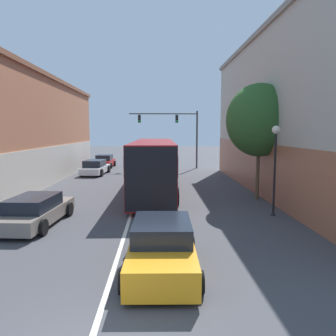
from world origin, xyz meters
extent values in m
cube|color=silver|center=(0.00, 16.85, 0.00)|extent=(0.14, 45.70, 0.01)
cube|color=beige|center=(-6.55, 19.62, 1.40)|extent=(0.24, 26.48, 2.80)
cube|color=#B7B2A3|center=(11.63, 15.33, 5.03)|extent=(8.27, 24.69, 10.06)
cube|color=#A86647|center=(7.55, 15.33, 1.60)|extent=(0.24, 24.19, 3.20)
cube|color=gray|center=(11.63, 15.33, 9.91)|extent=(8.60, 24.93, 0.30)
cube|color=maroon|center=(1.03, 16.23, 1.76)|extent=(2.56, 13.00, 3.07)
cube|color=black|center=(1.03, 16.23, 2.31)|extent=(2.60, 12.74, 0.98)
cube|color=beige|center=(1.03, 16.23, 1.51)|extent=(2.59, 12.87, 0.31)
cube|color=black|center=(0.97, 9.77, 1.76)|extent=(2.37, 0.09, 2.95)
cylinder|color=black|center=(-0.16, 20.27, 0.50)|extent=(0.31, 1.00, 1.00)
cylinder|color=black|center=(2.32, 20.24, 0.50)|extent=(0.31, 1.00, 1.00)
cylinder|color=black|center=(-0.25, 12.23, 0.50)|extent=(0.31, 1.00, 1.00)
cylinder|color=black|center=(2.23, 12.20, 0.50)|extent=(0.31, 1.00, 1.00)
cube|color=orange|center=(1.38, 4.12, 0.51)|extent=(1.86, 4.23, 0.71)
cube|color=black|center=(1.38, 4.37, 1.13)|extent=(1.67, 2.22, 0.53)
cylinder|color=black|center=(0.49, 5.44, 0.28)|extent=(0.23, 0.57, 0.56)
cylinder|color=black|center=(2.32, 5.40, 0.28)|extent=(0.23, 0.57, 0.56)
cylinder|color=black|center=(0.43, 2.84, 0.28)|extent=(0.23, 0.57, 0.56)
cylinder|color=black|center=(2.26, 2.80, 0.28)|extent=(0.23, 0.57, 0.56)
cube|color=red|center=(-4.46, 30.89, 0.48)|extent=(1.78, 3.96, 0.63)
cube|color=black|center=(-4.47, 30.69, 1.08)|extent=(1.59, 2.08, 0.58)
cylinder|color=black|center=(-5.30, 32.13, 0.29)|extent=(0.24, 0.59, 0.58)
cylinder|color=black|center=(-3.56, 32.08, 0.29)|extent=(0.24, 0.59, 0.58)
cylinder|color=black|center=(-5.37, 29.70, 0.29)|extent=(0.24, 0.59, 0.58)
cylinder|color=black|center=(-3.63, 29.65, 0.29)|extent=(0.24, 0.59, 0.58)
cube|color=slate|center=(-3.84, 8.89, 0.45)|extent=(2.03, 4.77, 0.55)
cube|color=black|center=(-3.85, 8.66, 0.99)|extent=(1.73, 2.53, 0.53)
cylinder|color=black|center=(-4.60, 10.40, 0.32)|extent=(0.27, 0.65, 0.63)
cylinder|color=black|center=(-2.85, 10.26, 0.32)|extent=(0.27, 0.65, 0.63)
cylinder|color=black|center=(-3.08, 7.39, 0.32)|extent=(0.27, 0.65, 0.63)
cube|color=silver|center=(-4.38, 24.97, 0.46)|extent=(2.05, 4.66, 0.55)
cube|color=black|center=(-4.39, 24.75, 1.03)|extent=(1.75, 2.47, 0.59)
cylinder|color=black|center=(-5.16, 26.44, 0.33)|extent=(0.27, 0.67, 0.66)
cylinder|color=black|center=(-3.38, 26.31, 0.33)|extent=(0.27, 0.67, 0.66)
cylinder|color=black|center=(-5.37, 23.64, 0.33)|extent=(0.27, 0.67, 0.66)
cylinder|color=black|center=(-3.60, 23.50, 0.33)|extent=(0.27, 0.67, 0.66)
cylinder|color=#333338|center=(5.42, 29.70, 3.01)|extent=(0.18, 0.18, 6.01)
cylinder|color=#333338|center=(1.88, 29.70, 5.71)|extent=(7.09, 0.12, 0.12)
cube|color=black|center=(3.30, 29.70, 5.19)|extent=(0.28, 0.24, 0.80)
sphere|color=black|center=(3.30, 29.55, 5.44)|extent=(0.18, 0.18, 0.18)
sphere|color=black|center=(3.30, 29.55, 5.19)|extent=(0.18, 0.18, 0.18)
sphere|color=green|center=(3.30, 29.55, 4.94)|extent=(0.18, 0.18, 0.18)
cube|color=black|center=(-0.60, 29.70, 5.19)|extent=(0.28, 0.24, 0.80)
sphere|color=black|center=(-0.60, 29.55, 5.44)|extent=(0.18, 0.18, 0.18)
sphere|color=black|center=(-0.60, 29.55, 5.19)|extent=(0.18, 0.18, 0.18)
sphere|color=green|center=(-0.60, 29.55, 4.94)|extent=(0.18, 0.18, 0.18)
cone|color=black|center=(6.66, 10.04, 0.10)|extent=(0.26, 0.26, 0.20)
cylinder|color=black|center=(6.66, 10.04, 1.92)|extent=(0.10, 0.10, 3.85)
sphere|color=#EFE5CC|center=(6.66, 10.04, 3.98)|extent=(0.39, 0.39, 0.39)
cylinder|color=brown|center=(6.99, 13.65, 1.48)|extent=(0.20, 0.20, 2.95)
ellipsoid|color=#2D5B28|center=(6.99, 13.65, 4.53)|extent=(3.73, 3.35, 4.10)
camera|label=1|loc=(1.26, -4.75, 3.93)|focal=35.00mm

